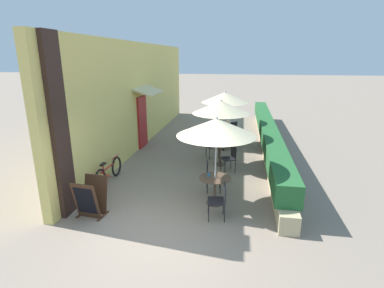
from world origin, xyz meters
name	(u,v)px	position (x,y,z in m)	size (l,w,h in m)	color
ground_plane	(158,235)	(0.00, 0.00, 0.00)	(120.00, 120.00, 0.00)	gray
cafe_facade_wall	(142,95)	(-2.54, 6.86, 2.09)	(0.98, 14.00, 4.20)	#E0CC6B
planter_hedge	(267,135)	(2.75, 6.90, 0.54)	(0.60, 13.00, 1.01)	tan
patio_table_near	(215,184)	(1.06, 1.65, 0.53)	(0.81, 0.81, 0.72)	brown
patio_umbrella_near	(216,127)	(1.06, 1.65, 2.03)	(1.94, 1.94, 2.28)	#B7B7BC
cafe_chair_near_left	(211,174)	(0.89, 2.38, 0.52)	(0.45, 0.45, 0.87)	black
cafe_chair_near_right	(220,198)	(1.24, 0.92, 0.52)	(0.45, 0.45, 0.87)	black
coffee_cup_near	(209,175)	(0.90, 1.70, 0.76)	(0.07, 0.07, 0.09)	teal
patio_table_mid	(220,150)	(0.96, 4.60, 0.53)	(0.81, 0.81, 0.72)	brown
patio_umbrella_mid	(221,107)	(0.96, 4.60, 2.03)	(1.94, 1.94, 2.28)	#B7B7BC
cafe_chair_mid_left	(230,157)	(1.36, 3.96, 0.52)	(0.53, 0.53, 0.87)	black
cafe_chair_mid_right	(211,145)	(0.57, 5.24, 0.52)	(0.53, 0.53, 0.87)	black
coffee_cup_mid	(225,144)	(1.13, 4.61, 0.76)	(0.07, 0.07, 0.09)	#232328
patio_table_far	(224,132)	(0.95, 7.10, 0.53)	(0.81, 0.81, 0.72)	brown
patio_umbrella_far	(225,97)	(0.95, 7.10, 2.03)	(1.94, 1.94, 2.28)	#B7B7BC
cafe_chair_far_left	(207,131)	(0.21, 7.23, 0.52)	(0.49, 0.49, 0.87)	black
cafe_chair_far_right	(229,137)	(1.21, 6.40, 0.52)	(0.49, 0.49, 0.87)	black
seated_patron_far_right	(227,133)	(1.10, 6.37, 0.69)	(0.47, 0.41, 1.25)	#23232D
cafe_chair_far_back	(235,130)	(1.42, 7.68, 0.52)	(0.57, 0.57, 0.87)	black
coffee_cup_far	(226,127)	(1.01, 7.11, 0.76)	(0.07, 0.07, 0.09)	white
bicycle_leaning	(109,172)	(-2.20, 2.47, 0.33)	(0.11, 1.73, 0.71)	black
menu_board	(91,198)	(-1.77, 0.58, 0.46)	(0.67, 0.69, 0.92)	#422819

